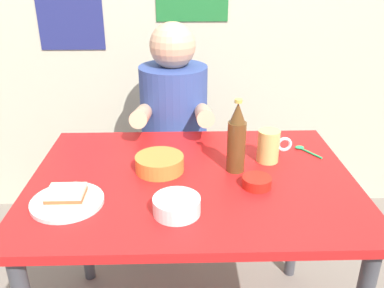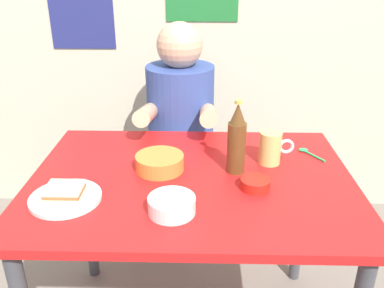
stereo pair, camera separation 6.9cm
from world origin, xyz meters
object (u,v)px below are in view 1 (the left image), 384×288
at_px(stool, 175,184).
at_px(sandwich, 66,195).
at_px(person_seated, 174,109).
at_px(plate_orange, 67,202).
at_px(dining_table, 192,200).
at_px(beer_mug, 269,146).
at_px(sambal_bowl_red, 257,181).
at_px(beer_bottle, 237,139).

xyz_separation_m(stool, sandwich, (-0.31, -0.79, 0.42)).
relative_size(person_seated, plate_orange, 3.27).
bearing_deg(stool, plate_orange, -111.67).
height_order(dining_table, stool, dining_table).
distance_m(dining_table, beer_mug, 0.34).
distance_m(dining_table, person_seated, 0.63).
bearing_deg(person_seated, plate_orange, -111.96).
bearing_deg(person_seated, sambal_bowl_red, -68.05).
bearing_deg(beer_mug, sambal_bowl_red, -111.92).
xyz_separation_m(stool, plate_orange, (-0.31, -0.79, 0.40)).
relative_size(stool, beer_mug, 3.57).
distance_m(stool, person_seated, 0.42).
distance_m(dining_table, plate_orange, 0.43).
bearing_deg(dining_table, plate_orange, -157.55).
distance_m(stool, beer_bottle, 0.81).
bearing_deg(sandwich, person_seated, 68.04).
distance_m(plate_orange, beer_bottle, 0.58).
bearing_deg(plate_orange, beer_mug, 22.18).
bearing_deg(beer_mug, person_seated, 124.90).
bearing_deg(plate_orange, dining_table, 22.45).
bearing_deg(sambal_bowl_red, sandwich, -171.67).
xyz_separation_m(sandwich, beer_mug, (0.67, 0.27, 0.03)).
xyz_separation_m(person_seated, sambal_bowl_red, (0.28, -0.69, -0.01)).
relative_size(beer_mug, beer_bottle, 0.48).
bearing_deg(sambal_bowl_red, person_seated, 111.95).
distance_m(beer_mug, sambal_bowl_red, 0.20).
bearing_deg(sandwich, stool, 68.33).
bearing_deg(beer_bottle, sambal_bowl_red, -64.40).
relative_size(plate_orange, sambal_bowl_red, 2.29).
relative_size(dining_table, plate_orange, 5.00).
bearing_deg(plate_orange, person_seated, 68.04).
xyz_separation_m(dining_table, person_seated, (-0.07, 0.62, 0.12)).
xyz_separation_m(dining_table, plate_orange, (-0.38, -0.16, 0.10)).
xyz_separation_m(person_seated, beer_bottle, (0.22, -0.58, 0.09)).
bearing_deg(beer_mug, sandwich, -157.82).
height_order(sandwich, sambal_bowl_red, sandwich).
xyz_separation_m(dining_table, beer_mug, (0.28, 0.11, 0.15)).
bearing_deg(stool, sandwich, -111.67).
relative_size(person_seated, sandwich, 6.54).
height_order(plate_orange, beer_mug, beer_mug).
distance_m(plate_orange, beer_mug, 0.72).
bearing_deg(plate_orange, beer_bottle, 20.68).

